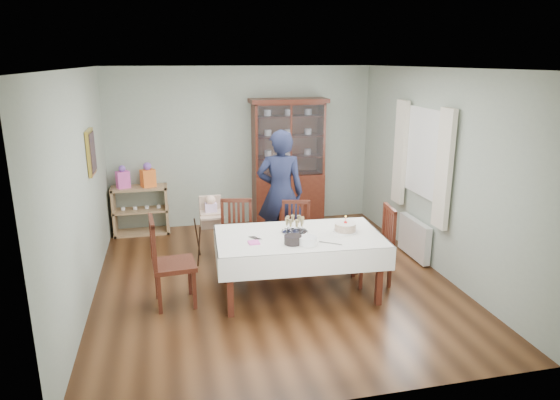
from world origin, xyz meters
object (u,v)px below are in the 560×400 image
object	(u,v)px
china_cabinet	(288,161)
chair_end_right	(373,260)
high_chair	(212,234)
gift_bag_pink	(123,178)
dining_table	(299,264)
chair_far_right	(296,248)
chair_end_left	(173,279)
birthday_cake	(345,228)
chair_far_left	(236,252)
champagne_tray	(295,228)
sideboard	(141,210)
gift_bag_orange	(148,176)
woman	(280,193)

from	to	relation	value
china_cabinet	chair_end_right	world-z (taller)	china_cabinet
high_chair	gift_bag_pink	xyz separation A→B (m)	(-1.28, 1.35, 0.59)
dining_table	chair_far_right	bearing A→B (deg)	77.72
chair_end_right	chair_far_right	bearing A→B (deg)	-123.34
china_cabinet	chair_end_left	distance (m)	3.44
chair_far_right	china_cabinet	bearing A→B (deg)	92.90
high_chair	birthday_cake	world-z (taller)	birthday_cake
chair_far_left	high_chair	world-z (taller)	chair_far_left
chair_end_left	gift_bag_pink	distance (m)	2.82
china_cabinet	champagne_tray	xyz separation A→B (m)	(-0.55, -2.60, -0.30)
dining_table	chair_far_left	distance (m)	1.04
china_cabinet	chair_end_left	size ratio (longest dim) A/B	2.03
sideboard	gift_bag_orange	world-z (taller)	gift_bag_orange
gift_bag_orange	chair_end_right	bearing A→B (deg)	-42.49
woman	champagne_tray	size ratio (longest dim) A/B	5.71
high_chair	champagne_tray	bearing A→B (deg)	-54.05
champagne_tray	chair_far_right	bearing A→B (deg)	73.82
sideboard	chair_end_right	size ratio (longest dim) A/B	0.89
sideboard	gift_bag_orange	bearing A→B (deg)	-7.36
birthday_cake	chair_far_left	bearing A→B (deg)	147.05
sideboard	woman	size ratio (longest dim) A/B	0.48
high_chair	dining_table	bearing A→B (deg)	-55.45
dining_table	high_chair	bearing A→B (deg)	124.55
champagne_tray	gift_bag_orange	distance (m)	3.16
chair_end_right	gift_bag_pink	distance (m)	4.20
dining_table	gift_bag_orange	bearing A→B (deg)	123.93
chair_end_left	woman	xyz separation A→B (m)	(1.59, 1.30, 0.61)
chair_end_right	gift_bag_orange	bearing A→B (deg)	-125.96
gift_bag_pink	chair_end_left	bearing A→B (deg)	-75.18
dining_table	chair_far_left	bearing A→B (deg)	129.37
chair_end_right	high_chair	world-z (taller)	chair_end_right
chair_far_left	china_cabinet	bearing A→B (deg)	70.02
dining_table	high_chair	size ratio (longest dim) A/B	2.17
chair_end_left	birthday_cake	xyz separation A→B (m)	(2.10, -0.06, 0.50)
chair_far_left	chair_end_left	distance (m)	1.13
china_cabinet	birthday_cake	size ratio (longest dim) A/B	7.21
chair_end_right	woman	distance (m)	1.69
chair_end_right	gift_bag_orange	world-z (taller)	gift_bag_orange
chair_far_left	gift_bag_orange	xyz separation A→B (m)	(-1.16, 1.90, 0.69)
chair_far_left	chair_far_right	world-z (taller)	chair_far_left
gift_bag_pink	gift_bag_orange	xyz separation A→B (m)	(0.39, 0.00, 0.01)
chair_far_right	chair_far_left	bearing A→B (deg)	-166.29
gift_bag_pink	gift_bag_orange	size ratio (longest dim) A/B	0.93
chair_end_left	high_chair	bearing A→B (deg)	-28.79
sideboard	gift_bag_pink	bearing A→B (deg)	-175.17
chair_end_left	birthday_cake	world-z (taller)	chair_end_left
chair_far_left	chair_end_left	world-z (taller)	chair_end_left
champagne_tray	birthday_cake	distance (m)	0.62
china_cabinet	chair_far_right	xyz separation A→B (m)	(-0.35, -1.90, -0.85)
china_cabinet	gift_bag_orange	size ratio (longest dim) A/B	5.42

